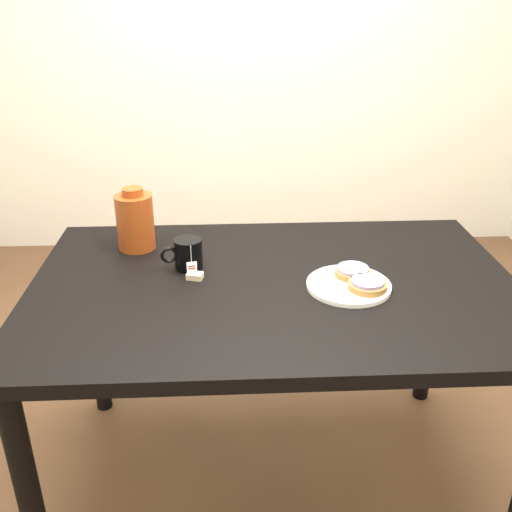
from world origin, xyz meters
name	(u,v)px	position (x,y,z in m)	size (l,w,h in m)	color
ground_plane	(272,475)	(0.00, 0.00, 0.00)	(4.00, 4.00, 0.00)	brown
wall_back	(248,21)	(0.00, 2.00, 1.35)	(3.50, 0.02, 2.70)	beige
table	(274,307)	(0.00, 0.00, 0.67)	(1.40, 0.90, 0.75)	black
plate	(349,285)	(0.21, -0.05, 0.76)	(0.24, 0.24, 0.02)	white
bagel_back	(353,272)	(0.23, 0.00, 0.78)	(0.14, 0.14, 0.03)	brown
bagel_front	(367,285)	(0.25, -0.08, 0.78)	(0.11, 0.11, 0.03)	brown
mug	(188,254)	(-0.25, 0.10, 0.80)	(0.13, 0.10, 0.09)	black
teabag_pouch	(195,276)	(-0.23, 0.03, 0.76)	(0.04, 0.03, 0.02)	#C6B793
bagel_package	(135,221)	(-0.43, 0.26, 0.84)	(0.12, 0.12, 0.20)	#5F220C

